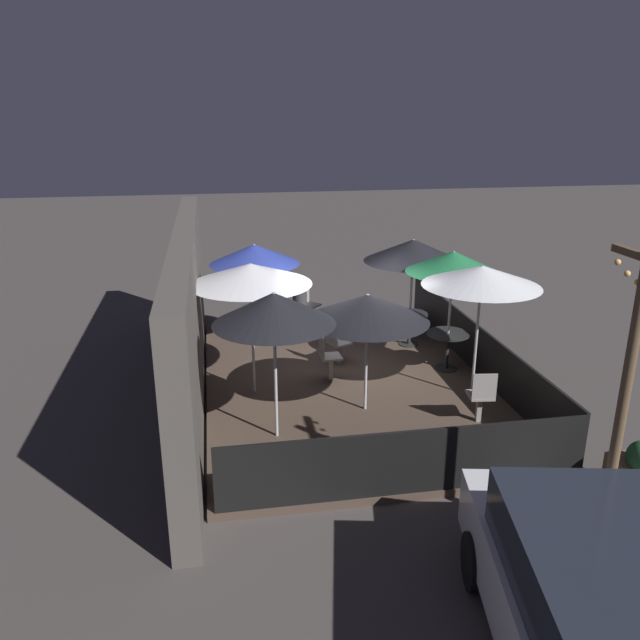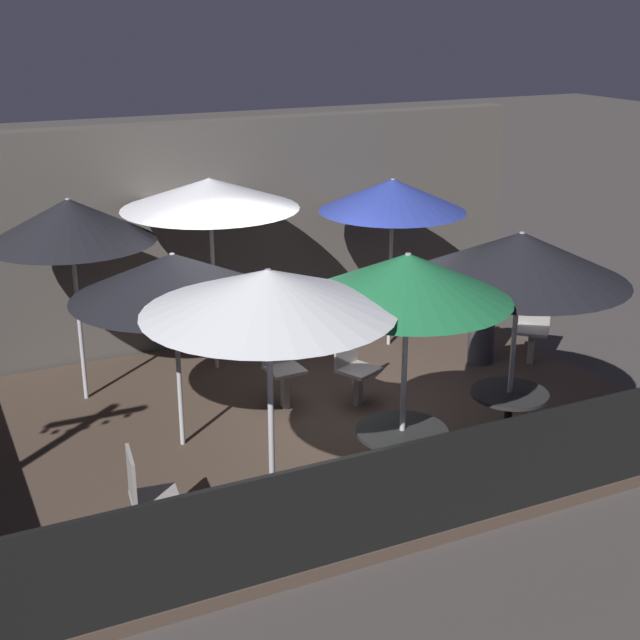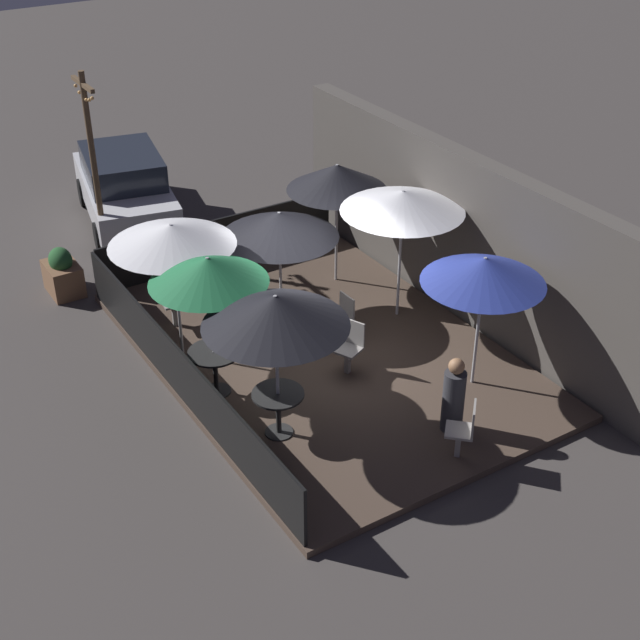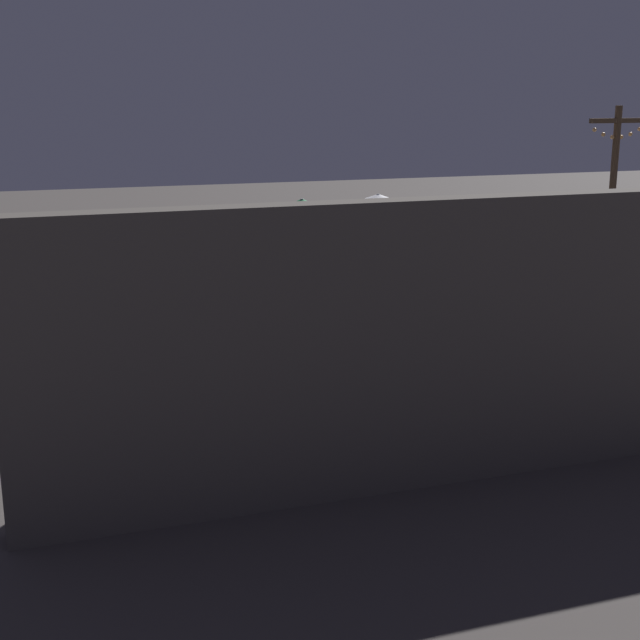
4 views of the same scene
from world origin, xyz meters
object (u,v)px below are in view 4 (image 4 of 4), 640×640
at_px(patio_umbrella_0, 302,212).
at_px(patio_chair_2, 367,359).
at_px(patio_umbrella_4, 378,205).
at_px(dining_table_1, 219,326).
at_px(patio_umbrella_3, 235,272).
at_px(dining_table_0, 303,312).
at_px(patron_0, 157,378).
at_px(planter_box, 524,297).
at_px(light_post, 611,208).
at_px(patio_chair_0, 440,311).
at_px(patio_chair_3, 307,359).
at_px(patio_umbrella_6, 553,246).
at_px(patio_umbrella_5, 439,248).
at_px(patio_umbrella_2, 445,250).
at_px(patio_umbrella_1, 216,224).
at_px(patio_chair_1, 106,382).

xyz_separation_m(patio_umbrella_0, patio_chair_2, (-0.12, 2.47, -1.70)).
height_order(patio_umbrella_4, dining_table_1, patio_umbrella_4).
distance_m(patio_umbrella_3, patio_chair_2, 2.87).
bearing_deg(dining_table_0, patio_chair_2, 92.85).
relative_size(patron_0, planter_box, 1.32).
relative_size(planter_box, light_post, 0.24).
height_order(patio_chair_0, planter_box, patio_chair_0).
distance_m(patio_umbrella_0, patio_chair_3, 2.82).
relative_size(dining_table_0, dining_table_1, 1.08).
distance_m(patio_umbrella_6, patio_chair_3, 3.57).
distance_m(patio_umbrella_0, patio_umbrella_5, 3.92).
xyz_separation_m(patio_umbrella_2, dining_table_1, (2.90, -1.71, -1.29)).
bearing_deg(patio_umbrella_1, dining_table_1, 135.00).
distance_m(patio_umbrella_2, patio_chair_3, 2.50).
bearing_deg(patio_umbrella_6, patron_0, -12.43).
height_order(patron_0, light_post, light_post).
height_order(patio_umbrella_0, patio_umbrella_6, patio_umbrella_0).
bearing_deg(patio_umbrella_6, patio_umbrella_4, -76.90).
relative_size(patio_umbrella_3, dining_table_1, 2.92).
bearing_deg(patio_chair_3, patio_umbrella_2, -111.38).
distance_m(patio_umbrella_5, light_post, 6.32).
height_order(patio_chair_0, patron_0, patron_0).
relative_size(dining_table_0, patio_chair_0, 0.90).
bearing_deg(light_post, patio_umbrella_1, 0.92).
xyz_separation_m(patio_umbrella_4, dining_table_0, (1.28, 0.01, -1.66)).
bearing_deg(patio_umbrella_3, planter_box, -145.17).
height_order(patio_umbrella_3, dining_table_0, patio_umbrella_3).
height_order(patio_umbrella_6, patio_chair_2, patio_umbrella_6).
bearing_deg(patio_umbrella_6, patio_chair_3, -28.79).
xyz_separation_m(patio_umbrella_5, patio_chair_1, (3.75, -1.59, -1.75)).
bearing_deg(patio_chair_1, patio_umbrella_0, -11.72).
xyz_separation_m(patio_chair_1, light_post, (-8.89, -2.09, 1.58)).
relative_size(patio_umbrella_0, patio_chair_3, 2.67).
bearing_deg(patio_chair_0, patron_0, 31.69).
relative_size(patron_0, light_post, 0.32).
relative_size(patio_umbrella_4, patio_chair_1, 2.67).
relative_size(patio_umbrella_2, patio_umbrella_6, 0.87).
distance_m(patio_umbrella_0, patio_chair_1, 4.39).
distance_m(dining_table_1, patron_0, 2.60).
bearing_deg(patio_umbrella_4, patio_umbrella_5, 77.63).
relative_size(patio_umbrella_2, light_post, 0.53).
bearing_deg(patio_chair_1, dining_table_0, -11.72).
relative_size(patio_umbrella_3, patio_chair_2, 2.45).
xyz_separation_m(patio_chair_1, patio_chair_3, (-2.69, -0.16, -0.01)).
bearing_deg(patio_umbrella_2, patio_chair_1, 3.15).
bearing_deg(patio_umbrella_1, patron_0, 60.37).
distance_m(patio_umbrella_1, light_post, 7.01).
bearing_deg(patio_chair_2, dining_table_0, -0.00).
bearing_deg(dining_table_1, patio_chair_2, 126.18).
distance_m(patio_umbrella_2, planter_box, 4.66).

